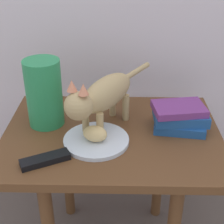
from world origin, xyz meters
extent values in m
cube|color=brown|center=(0.00, 0.00, 0.58)|extent=(0.75, 0.55, 0.03)
cylinder|color=brown|center=(-0.21, 0.21, 0.28)|extent=(0.04, 0.04, 0.56)
cylinder|color=brown|center=(0.21, 0.21, 0.28)|extent=(0.04, 0.04, 0.56)
cylinder|color=silver|center=(-0.05, -0.06, 0.60)|extent=(0.22, 0.22, 0.01)
ellipsoid|color=#E0BC7A|center=(-0.05, -0.07, 0.63)|extent=(0.09, 0.08, 0.05)
cylinder|color=tan|center=(-0.04, -0.05, 0.64)|extent=(0.02, 0.02, 0.10)
cylinder|color=tan|center=(-0.09, -0.01, 0.64)|extent=(0.02, 0.02, 0.10)
cylinder|color=tan|center=(0.05, 0.09, 0.64)|extent=(0.02, 0.02, 0.10)
cylinder|color=tan|center=(0.00, 0.12, 0.64)|extent=(0.02, 0.02, 0.10)
ellipsoid|color=tan|center=(-0.02, 0.04, 0.73)|extent=(0.22, 0.27, 0.11)
sphere|color=tan|center=(-0.10, -0.09, 0.74)|extent=(0.09, 0.09, 0.09)
cone|color=#DD8460|center=(-0.08, -0.10, 0.80)|extent=(0.03, 0.03, 0.03)
cone|color=#DD8460|center=(-0.12, -0.07, 0.80)|extent=(0.03, 0.03, 0.03)
cylinder|color=tan|center=(0.09, 0.21, 0.74)|extent=(0.10, 0.15, 0.02)
cube|color=#1E4C8C|center=(0.24, 0.03, 0.61)|extent=(0.19, 0.14, 0.03)
cube|color=#1E4C8C|center=(0.24, 0.03, 0.64)|extent=(0.19, 0.12, 0.04)
cube|color=#72337A|center=(0.23, 0.03, 0.67)|extent=(0.19, 0.14, 0.02)
cylinder|color=#288C51|center=(-0.24, 0.06, 0.71)|extent=(0.13, 0.13, 0.24)
cube|color=black|center=(-0.20, -0.17, 0.60)|extent=(0.15, 0.11, 0.02)
camera|label=1|loc=(0.02, -0.98, 1.22)|focal=53.83mm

